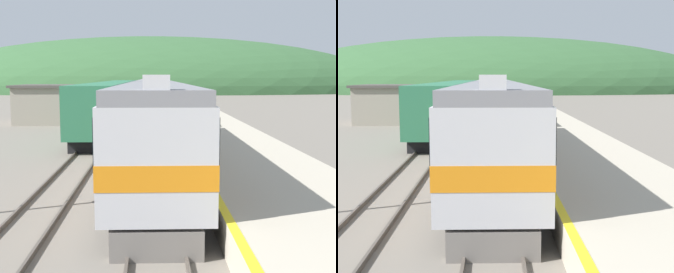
{
  "view_description": "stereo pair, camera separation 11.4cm",
  "coord_description": "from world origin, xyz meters",
  "views": [
    {
      "loc": [
        -0.1,
        3.65,
        4.49
      ],
      "look_at": [
        0.44,
        19.47,
        2.46
      ],
      "focal_mm": 50.0,
      "sensor_mm": 36.0,
      "label": 1
    },
    {
      "loc": [
        0.02,
        3.65,
        4.49
      ],
      "look_at": [
        0.44,
        19.47,
        2.46
      ],
      "focal_mm": 50.0,
      "sensor_mm": 36.0,
      "label": 2
    }
  ],
  "objects": [
    {
      "name": "carriage_second",
      "position": [
        0.0,
        46.17,
        2.27
      ],
      "size": [
        2.99,
        21.73,
        4.18
      ],
      "color": "black",
      "rests_on": "ground"
    },
    {
      "name": "platform",
      "position": [
        4.34,
        50.0,
        0.47
      ],
      "size": [
        5.3,
        140.0,
        0.95
      ],
      "color": "#B2A893",
      "rests_on": "ground"
    },
    {
      "name": "express_train_lead_car",
      "position": [
        0.0,
        24.22,
        2.28
      ],
      "size": [
        3.0,
        19.94,
        4.54
      ],
      "color": "black",
      "rests_on": "ground"
    },
    {
      "name": "siding_train",
      "position": [
        -3.83,
        50.59,
        2.05
      ],
      "size": [
        2.9,
        41.27,
        3.97
      ],
      "color": "black",
      "rests_on": "ground"
    },
    {
      "name": "carriage_fourth",
      "position": [
        0.0,
        91.4,
        2.27
      ],
      "size": [
        2.99,
        21.73,
        4.18
      ],
      "color": "black",
      "rests_on": "ground"
    },
    {
      "name": "track_main",
      "position": [
        0.0,
        70.0,
        0.08
      ],
      "size": [
        1.52,
        180.0,
        0.16
      ],
      "color": "#4C443D",
      "rests_on": "ground"
    },
    {
      "name": "carriage_third",
      "position": [
        0.0,
        68.78,
        2.27
      ],
      "size": [
        2.99,
        21.73,
        4.18
      ],
      "color": "black",
      "rests_on": "ground"
    },
    {
      "name": "station_shed",
      "position": [
        -8.98,
        49.74,
        1.86
      ],
      "size": [
        8.43,
        7.14,
        3.69
      ],
      "color": "gray",
      "rests_on": "ground"
    },
    {
      "name": "track_siding",
      "position": [
        -3.83,
        70.0,
        0.08
      ],
      "size": [
        1.51,
        180.0,
        0.16
      ],
      "color": "#4C443D",
      "rests_on": "ground"
    },
    {
      "name": "distant_hills",
      "position": [
        0.0,
        147.37,
        0.0
      ],
      "size": [
        147.92,
        66.56,
        32.73
      ],
      "color": "#335B33",
      "rests_on": "ground"
    }
  ]
}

